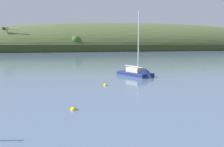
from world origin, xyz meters
TOP-DOWN VIEW (x-y plane):
  - far_shoreline_hill at (54.08, 249.11)m, footprint 573.30×164.52m
  - dockside_crane at (-59.44, 210.67)m, footprint 13.62×4.28m
  - sailboat_midwater_white at (0.05, 50.73)m, footprint 6.92×9.62m
  - mooring_buoy_midchannel at (-13.61, 26.55)m, footprint 0.67×0.67m
  - mooring_buoy_off_fishing_boat at (-8.17, 41.01)m, footprint 0.67×0.67m

SIDE VIEW (x-z plane):
  - mooring_buoy_off_fishing_boat at x=-8.17m, z-range -0.38..0.38m
  - mooring_buoy_midchannel at x=-13.61m, z-range -0.38..0.38m
  - far_shoreline_hill at x=54.08m, z-range -25.38..25.91m
  - sailboat_midwater_white at x=0.05m, z-range -7.01..7.58m
  - dockside_crane at x=-59.44m, z-range -0.32..18.35m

